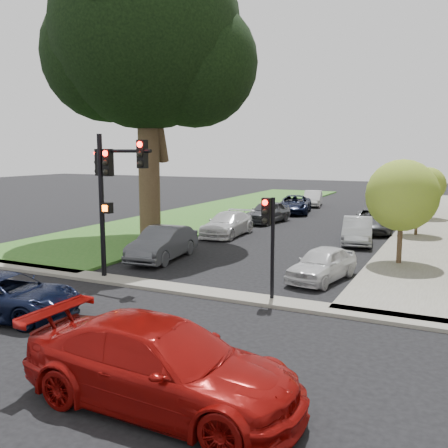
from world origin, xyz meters
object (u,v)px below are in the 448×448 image
at_px(small_tree_b, 418,195).
at_px(traffic_signal_main, 111,180).
at_px(small_tree_a, 402,195).
at_px(car_parked_6, 227,224).
at_px(car_parked_1, 357,231).
at_px(car_cross_far, 161,364).
at_px(small_tree_c, 428,185).
at_px(traffic_signal_secondary, 269,229).
at_px(car_parked_8, 294,204).
at_px(eucalyptus, 145,34).
at_px(car_parked_3, 388,211).
at_px(car_parked_7, 267,212).
at_px(car_parked_9, 313,198).
at_px(car_cross_near, 7,296).
at_px(car_parked_2, 373,220).
at_px(car_parked_0, 322,264).
at_px(car_parked_5, 163,243).
at_px(car_parked_4, 402,201).

xyz_separation_m(small_tree_b, traffic_signal_main, (-9.57, -15.28, 1.41)).
relative_size(small_tree_a, car_parked_6, 0.97).
bearing_deg(small_tree_b, car_parked_1, -125.56).
bearing_deg(car_cross_far, small_tree_a, -9.70).
relative_size(small_tree_c, car_parked_6, 0.79).
relative_size(traffic_signal_secondary, car_parked_8, 0.67).
relative_size(eucalyptus, car_cross_far, 2.81).
xyz_separation_m(car_parked_6, car_parked_8, (0.27, 11.74, 0.02)).
distance_m(car_parked_3, car_parked_7, 8.85).
bearing_deg(car_parked_3, traffic_signal_main, -105.20).
bearing_deg(small_tree_c, car_parked_1, -102.55).
distance_m(traffic_signal_main, car_parked_3, 23.22).
distance_m(car_parked_7, car_parked_9, 11.53).
relative_size(car_cross_near, car_parked_7, 1.05).
height_order(car_cross_near, car_parked_8, car_parked_8).
relative_size(traffic_signal_main, car_cross_far, 0.96).
xyz_separation_m(car_parked_3, car_parked_9, (-7.32, 6.47, 0.05)).
bearing_deg(car_cross_near, car_parked_6, -8.84).
relative_size(car_parked_6, car_parked_7, 1.08).
height_order(eucalyptus, car_cross_far, eucalyptus).
bearing_deg(car_parked_2, small_tree_b, -20.70).
height_order(traffic_signal_secondary, car_parked_3, traffic_signal_secondary).
distance_m(traffic_signal_main, car_cross_far, 10.46).
distance_m(small_tree_b, traffic_signal_main, 18.08).
distance_m(car_parked_0, car_parked_9, 26.08).
relative_size(small_tree_b, car_parked_7, 0.83).
height_order(car_parked_1, car_parked_5, car_parked_5).
height_order(car_cross_near, car_parked_0, car_parked_0).
bearing_deg(car_cross_near, eucalyptus, 6.25).
relative_size(small_tree_b, car_parked_3, 0.96).
xyz_separation_m(traffic_signal_main, car_parked_5, (-0.21, 3.80, -3.06)).
xyz_separation_m(small_tree_c, car_parked_8, (-9.63, -0.72, -1.78)).
relative_size(car_parked_4, car_parked_5, 1.10).
distance_m(small_tree_b, car_parked_8, 12.24).
height_order(car_parked_3, car_parked_4, car_parked_4).
distance_m(car_cross_far, car_parked_0, 10.63).
distance_m(car_parked_0, car_parked_8, 20.64).
distance_m(car_parked_5, car_parked_8, 18.84).
xyz_separation_m(eucalyptus, car_parked_1, (10.72, 3.66, -10.29)).
relative_size(eucalyptus, car_parked_3, 4.30).
xyz_separation_m(traffic_signal_main, car_parked_6, (-0.34, 10.89, -3.12)).
distance_m(small_tree_a, car_parked_1, 5.62).
bearing_deg(car_parked_2, car_parked_7, 168.88).
height_order(car_parked_1, car_parked_3, car_parked_1).
distance_m(car_parked_2, car_parked_8, 9.73).
height_order(car_parked_2, car_parked_4, car_parked_4).
bearing_deg(car_cross_far, car_parked_5, 33.35).
distance_m(small_tree_b, car_cross_near, 22.41).
bearing_deg(car_parked_3, car_parked_9, 141.40).
bearing_deg(small_tree_a, car_parked_1, 120.63).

